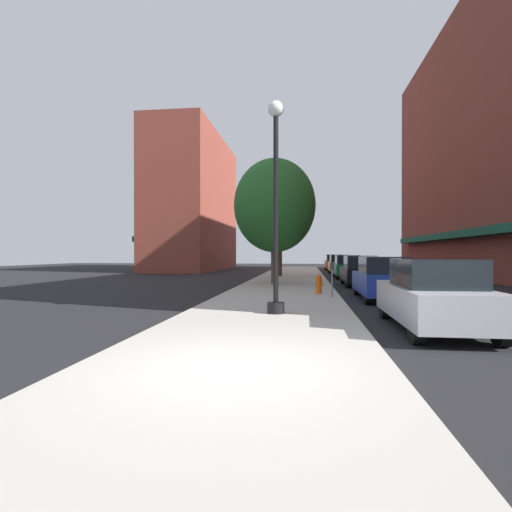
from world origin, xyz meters
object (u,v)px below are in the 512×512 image
(lamppost, at_px, (276,202))
(car_blue, at_px, (382,279))
(tree_mid, at_px, (275,206))
(car_black, at_px, (360,271))
(car_silver, at_px, (433,295))
(car_yellow, at_px, (339,264))
(fire_hydrant, at_px, (319,284))
(car_green, at_px, (347,267))
(car_red, at_px, (334,263))
(tree_near, at_px, (279,216))
(parking_meter_near, at_px, (332,275))

(lamppost, distance_m, car_blue, 6.57)
(tree_mid, bearing_deg, car_black, 5.47)
(car_silver, xyz_separation_m, car_yellow, (0.00, 26.25, 0.00))
(car_silver, bearing_deg, car_yellow, 88.39)
(fire_hydrant, height_order, car_silver, car_silver)
(car_green, xyz_separation_m, car_red, (0.00, 13.20, 0.00))
(lamppost, distance_m, car_black, 12.20)
(car_yellow, bearing_deg, car_silver, -90.91)
(lamppost, relative_size, car_blue, 1.37)
(car_black, bearing_deg, tree_near, 124.45)
(fire_hydrant, height_order, car_blue, car_blue)
(car_green, height_order, car_yellow, same)
(car_blue, height_order, car_black, same)
(tree_mid, distance_m, car_black, 5.89)
(parking_meter_near, height_order, tree_near, tree_near)
(parking_meter_near, bearing_deg, lamppost, -112.93)
(parking_meter_near, relative_size, car_red, 0.30)
(tree_near, height_order, car_silver, tree_near)
(car_red, bearing_deg, tree_mid, -104.90)
(car_black, bearing_deg, car_red, 89.02)
(car_blue, height_order, car_red, same)
(tree_near, bearing_deg, tree_mid, -88.30)
(car_blue, bearing_deg, lamppost, -129.16)
(tree_mid, relative_size, car_silver, 1.60)
(tree_mid, bearing_deg, car_silver, -69.30)
(car_black, bearing_deg, car_silver, -90.98)
(fire_hydrant, relative_size, tree_near, 0.11)
(parking_meter_near, bearing_deg, car_blue, 15.16)
(fire_hydrant, distance_m, car_silver, 7.45)
(car_red, bearing_deg, lamppost, -99.02)
(car_silver, distance_m, car_yellow, 26.25)
(car_green, distance_m, car_yellow, 6.56)
(tree_near, distance_m, tree_mid, 7.28)
(lamppost, relative_size, tree_near, 0.85)
(parking_meter_near, xyz_separation_m, car_green, (1.95, 14.01, -0.14))
(car_green, bearing_deg, car_black, -90.55)
(tree_mid, relative_size, car_blue, 1.60)
(parking_meter_near, xyz_separation_m, tree_mid, (-2.69, 6.61, 3.46))
(car_yellow, distance_m, car_red, 6.64)
(fire_hydrant, distance_m, car_green, 12.87)
(car_blue, bearing_deg, car_red, 88.82)
(car_yellow, bearing_deg, car_blue, -90.91)
(parking_meter_near, bearing_deg, tree_mid, 112.18)
(lamppost, relative_size, car_silver, 1.37)
(car_blue, bearing_deg, parking_meter_near, -166.02)
(tree_mid, xyz_separation_m, car_silver, (4.64, -12.29, -3.60))
(tree_mid, distance_m, car_yellow, 15.14)
(fire_hydrant, relative_size, parking_meter_near, 0.60)
(tree_near, bearing_deg, car_blue, -70.00)
(car_black, bearing_deg, tree_mid, -175.52)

